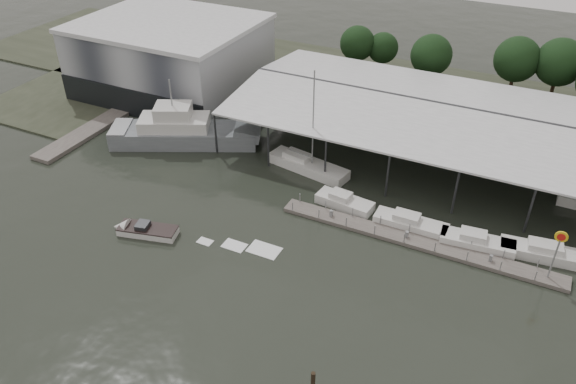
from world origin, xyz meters
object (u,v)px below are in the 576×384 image
at_px(white_sailboat, 307,165).
at_px(speedboat_underway, 143,230).
at_px(shell_fuel_sign, 558,247).
at_px(grey_trawler, 185,132).

relative_size(white_sailboat, speedboat_underway, 0.74).
bearing_deg(white_sailboat, speedboat_underway, -107.69).
bearing_deg(white_sailboat, shell_fuel_sign, -5.29).
distance_m(grey_trawler, speedboat_underway, 18.82).
bearing_deg(shell_fuel_sign, speedboat_underway, -164.06).
relative_size(shell_fuel_sign, white_sailboat, 0.43).
bearing_deg(shell_fuel_sign, grey_trawler, 171.05).
xyz_separation_m(shell_fuel_sign, speedboat_underway, (-36.96, -10.56, -3.53)).
bearing_deg(white_sailboat, grey_trawler, -166.99).
bearing_deg(grey_trawler, white_sailboat, -23.01).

